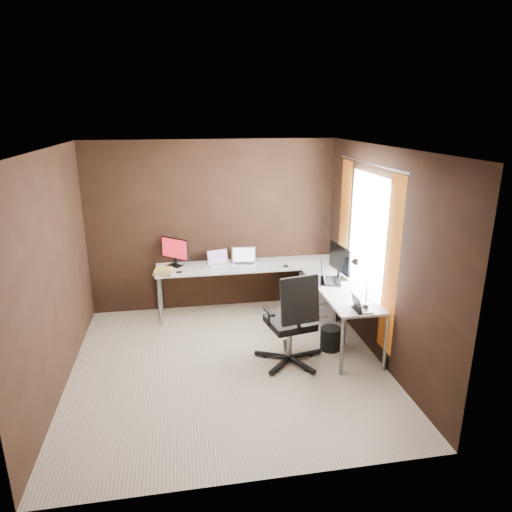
{
  "coord_description": "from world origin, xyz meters",
  "views": [
    {
      "loc": [
        -0.5,
        -4.73,
        2.84
      ],
      "look_at": [
        0.5,
        0.95,
        1.03
      ],
      "focal_mm": 32.0,
      "sensor_mm": 36.0,
      "label": 1
    }
  ],
  "objects_px": {
    "office_chair": "(291,337)",
    "laptop_black_big": "(328,278)",
    "laptop_white": "(219,262)",
    "wastebasket": "(330,338)",
    "monitor_left": "(175,250)",
    "laptop_black_small": "(360,307)",
    "book_stack": "(164,271)",
    "laptop_silver": "(244,261)",
    "monitor_right": "(340,260)",
    "drawer_pedestal": "(317,297)",
    "desk_lamp": "(360,277)"
  },
  "relations": [
    {
      "from": "wastebasket",
      "to": "monitor_left",
      "type": "bearing_deg",
      "value": 141.94
    },
    {
      "from": "drawer_pedestal",
      "to": "laptop_silver",
      "type": "height_order",
      "value": "laptop_silver"
    },
    {
      "from": "book_stack",
      "to": "wastebasket",
      "type": "relative_size",
      "value": 1.03
    },
    {
      "from": "drawer_pedestal",
      "to": "wastebasket",
      "type": "distance_m",
      "value": 1.0
    },
    {
      "from": "monitor_left",
      "to": "office_chair",
      "type": "height_order",
      "value": "same"
    },
    {
      "from": "laptop_black_big",
      "to": "desk_lamp",
      "type": "xyz_separation_m",
      "value": [
        0.08,
        -0.82,
        0.3
      ]
    },
    {
      "from": "laptop_silver",
      "to": "desk_lamp",
      "type": "distance_m",
      "value": 2.04
    },
    {
      "from": "laptop_white",
      "to": "laptop_black_big",
      "type": "bearing_deg",
      "value": -50.03
    },
    {
      "from": "monitor_left",
      "to": "laptop_black_big",
      "type": "bearing_deg",
      "value": 13.58
    },
    {
      "from": "desk_lamp",
      "to": "monitor_left",
      "type": "bearing_deg",
      "value": 116.86
    },
    {
      "from": "book_stack",
      "to": "laptop_white",
      "type": "bearing_deg",
      "value": 19.26
    },
    {
      "from": "book_stack",
      "to": "desk_lamp",
      "type": "relative_size",
      "value": 0.53
    },
    {
      "from": "laptop_black_small",
      "to": "wastebasket",
      "type": "height_order",
      "value": "laptop_black_small"
    },
    {
      "from": "drawer_pedestal",
      "to": "monitor_left",
      "type": "height_order",
      "value": "monitor_left"
    },
    {
      "from": "drawer_pedestal",
      "to": "office_chair",
      "type": "height_order",
      "value": "office_chair"
    },
    {
      "from": "monitor_right",
      "to": "office_chair",
      "type": "xyz_separation_m",
      "value": [
        -0.84,
        -0.76,
        -0.66
      ]
    },
    {
      "from": "monitor_left",
      "to": "wastebasket",
      "type": "xyz_separation_m",
      "value": [
        1.87,
        -1.46,
        -0.82
      ]
    },
    {
      "from": "drawer_pedestal",
      "to": "laptop_black_big",
      "type": "distance_m",
      "value": 0.71
    },
    {
      "from": "monitor_left",
      "to": "laptop_black_small",
      "type": "distance_m",
      "value": 2.81
    },
    {
      "from": "laptop_white",
      "to": "desk_lamp",
      "type": "relative_size",
      "value": 0.63
    },
    {
      "from": "laptop_silver",
      "to": "laptop_black_small",
      "type": "relative_size",
      "value": 1.49
    },
    {
      "from": "monitor_left",
      "to": "laptop_silver",
      "type": "distance_m",
      "value": 1.01
    },
    {
      "from": "laptop_white",
      "to": "laptop_black_small",
      "type": "distance_m",
      "value": 2.34
    },
    {
      "from": "laptop_black_big",
      "to": "office_chair",
      "type": "relative_size",
      "value": 0.38
    },
    {
      "from": "laptop_white",
      "to": "wastebasket",
      "type": "xyz_separation_m",
      "value": [
        1.25,
        -1.41,
        -0.63
      ]
    },
    {
      "from": "monitor_right",
      "to": "wastebasket",
      "type": "height_order",
      "value": "monitor_right"
    },
    {
      "from": "drawer_pedestal",
      "to": "wastebasket",
      "type": "xyz_separation_m",
      "value": [
        -0.13,
        -0.98,
        -0.15
      ]
    },
    {
      "from": "laptop_silver",
      "to": "monitor_right",
      "type": "bearing_deg",
      "value": -31.3
    },
    {
      "from": "laptop_silver",
      "to": "wastebasket",
      "type": "height_order",
      "value": "laptop_silver"
    },
    {
      "from": "laptop_white",
      "to": "book_stack",
      "type": "bearing_deg",
      "value": -175.57
    },
    {
      "from": "monitor_right",
      "to": "laptop_white",
      "type": "height_order",
      "value": "monitor_right"
    },
    {
      "from": "laptop_white",
      "to": "book_stack",
      "type": "distance_m",
      "value": 0.83
    },
    {
      "from": "office_chair",
      "to": "laptop_black_big",
      "type": "bearing_deg",
      "value": 35.24
    },
    {
      "from": "laptop_white",
      "to": "drawer_pedestal",
      "type": "bearing_deg",
      "value": -32.03
    },
    {
      "from": "monitor_right",
      "to": "wastebasket",
      "type": "distance_m",
      "value": 1.04
    },
    {
      "from": "laptop_black_big",
      "to": "book_stack",
      "type": "xyz_separation_m",
      "value": [
        -2.13,
        0.67,
        -0.01
      ]
    },
    {
      "from": "laptop_silver",
      "to": "laptop_black_small",
      "type": "xyz_separation_m",
      "value": [
        1.04,
        -1.82,
        -0.01
      ]
    },
    {
      "from": "laptop_silver",
      "to": "office_chair",
      "type": "bearing_deg",
      "value": -74.4
    },
    {
      "from": "laptop_black_big",
      "to": "monitor_left",
      "type": "bearing_deg",
      "value": 80.82
    },
    {
      "from": "monitor_left",
      "to": "wastebasket",
      "type": "relative_size",
      "value": 1.43
    },
    {
      "from": "laptop_black_small",
      "to": "book_stack",
      "type": "height_order",
      "value": "laptop_black_small"
    },
    {
      "from": "office_chair",
      "to": "wastebasket",
      "type": "xyz_separation_m",
      "value": [
        0.57,
        0.23,
        -0.19
      ]
    },
    {
      "from": "desk_lamp",
      "to": "office_chair",
      "type": "xyz_separation_m",
      "value": [
        -0.74,
        0.14,
        -0.75
      ]
    },
    {
      "from": "monitor_left",
      "to": "laptop_white",
      "type": "height_order",
      "value": "monitor_left"
    },
    {
      "from": "drawer_pedestal",
      "to": "book_stack",
      "type": "xyz_separation_m",
      "value": [
        -2.16,
        0.15,
        0.47
      ]
    },
    {
      "from": "monitor_left",
      "to": "wastebasket",
      "type": "distance_m",
      "value": 2.51
    },
    {
      "from": "monitor_right",
      "to": "laptop_white",
      "type": "bearing_deg",
      "value": 53.76
    },
    {
      "from": "drawer_pedestal",
      "to": "office_chair",
      "type": "relative_size",
      "value": 0.52
    },
    {
      "from": "laptop_black_big",
      "to": "office_chair",
      "type": "xyz_separation_m",
      "value": [
        -0.66,
        -0.69,
        -0.45
      ]
    },
    {
      "from": "drawer_pedestal",
      "to": "wastebasket",
      "type": "height_order",
      "value": "drawer_pedestal"
    }
  ]
}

